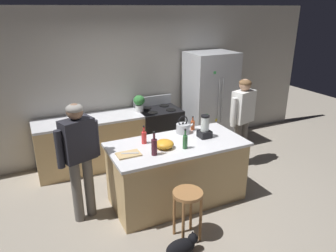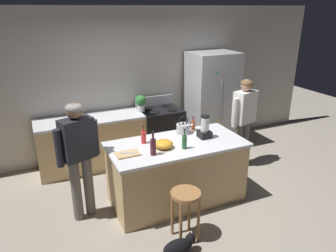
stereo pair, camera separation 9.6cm
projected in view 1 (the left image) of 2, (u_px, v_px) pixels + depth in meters
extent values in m
plane|color=#9E9384|center=(177.00, 199.00, 4.70)|extent=(14.00, 14.00, 0.00)
cube|color=#BCB7AD|center=(130.00, 83.00, 5.87)|extent=(8.00, 0.10, 2.70)
cube|color=tan|center=(177.00, 173.00, 4.55)|extent=(1.85, 0.87, 0.87)
cube|color=silver|center=(177.00, 144.00, 4.39)|extent=(1.91, 0.93, 0.04)
cube|color=tan|center=(96.00, 143.00, 5.53)|extent=(2.00, 0.64, 0.87)
cube|color=silver|center=(94.00, 119.00, 5.37)|extent=(2.00, 0.64, 0.04)
cube|color=#B7BABF|center=(210.00, 101.00, 6.23)|extent=(0.90, 0.70, 1.88)
cylinder|color=#B7BABF|center=(219.00, 101.00, 5.87)|extent=(0.02, 0.02, 0.85)
cylinder|color=#B7BABF|center=(222.00, 101.00, 5.90)|extent=(0.02, 0.02, 0.85)
cube|color=#3FB259|center=(215.00, 73.00, 5.65)|extent=(0.05, 0.01, 0.05)
cube|color=#3FB259|center=(207.00, 115.00, 5.87)|extent=(0.05, 0.01, 0.05)
cube|color=yellow|center=(216.00, 120.00, 6.01)|extent=(0.05, 0.01, 0.05)
cube|color=black|center=(159.00, 132.00, 5.98)|extent=(0.76, 0.64, 0.91)
cube|color=black|center=(166.00, 140.00, 5.72)|extent=(0.60, 0.01, 0.24)
cube|color=#B7BABF|center=(152.00, 101.00, 6.03)|extent=(0.76, 0.06, 0.18)
cylinder|color=black|center=(153.00, 113.00, 5.62)|extent=(0.18, 0.18, 0.01)
cylinder|color=black|center=(171.00, 110.00, 5.76)|extent=(0.18, 0.18, 0.01)
cylinder|color=black|center=(147.00, 108.00, 5.87)|extent=(0.18, 0.18, 0.01)
cylinder|color=black|center=(164.00, 106.00, 6.02)|extent=(0.18, 0.18, 0.01)
cylinder|color=#66605B|center=(77.00, 191.00, 4.10)|extent=(0.16, 0.16, 0.87)
cylinder|color=#66605B|center=(89.00, 186.00, 4.22)|extent=(0.16, 0.16, 0.87)
cube|color=#26262D|center=(78.00, 140.00, 3.91)|extent=(0.45, 0.34, 0.53)
cylinder|color=#26262D|center=(59.00, 149.00, 3.76)|extent=(0.11, 0.11, 0.48)
cylinder|color=#26262D|center=(96.00, 138.00, 4.09)|extent=(0.11, 0.11, 0.48)
sphere|color=#8C664C|center=(75.00, 112.00, 3.78)|extent=(0.25, 0.25, 0.20)
ellipsoid|color=gray|center=(74.00, 109.00, 3.77)|extent=(0.27, 0.27, 0.12)
cylinder|color=#66605B|center=(243.00, 142.00, 5.69)|extent=(0.16, 0.16, 0.81)
cylinder|color=#66605B|center=(237.00, 144.00, 5.58)|extent=(0.16, 0.16, 0.81)
cube|color=white|center=(243.00, 106.00, 5.39)|extent=(0.44, 0.32, 0.55)
cylinder|color=white|center=(252.00, 106.00, 5.56)|extent=(0.11, 0.11, 0.49)
cylinder|color=white|center=(234.00, 112.00, 5.25)|extent=(0.11, 0.11, 0.49)
sphere|color=tan|center=(245.00, 85.00, 5.26)|extent=(0.25, 0.25, 0.20)
ellipsoid|color=brown|center=(245.00, 83.00, 5.25)|extent=(0.26, 0.26, 0.12)
cylinder|color=#9E6B3D|center=(188.00, 193.00, 3.71)|extent=(0.36, 0.36, 0.04)
cylinder|color=#9E6B3D|center=(183.00, 225.00, 3.67)|extent=(0.04, 0.04, 0.61)
cylinder|color=#9E6B3D|center=(201.00, 219.00, 3.77)|extent=(0.04, 0.04, 0.61)
cylinder|color=#9E6B3D|center=(174.00, 214.00, 3.87)|extent=(0.04, 0.04, 0.61)
cylinder|color=#9E6B3D|center=(191.00, 209.00, 3.97)|extent=(0.04, 0.04, 0.61)
ellipsoid|color=black|center=(181.00, 247.00, 3.61)|extent=(0.36, 0.18, 0.20)
sphere|color=black|center=(193.00, 238.00, 3.65)|extent=(0.12, 0.12, 0.12)
cone|color=black|center=(195.00, 236.00, 3.61)|extent=(0.04, 0.04, 0.03)
cone|color=black|center=(193.00, 232.00, 3.66)|extent=(0.04, 0.04, 0.03)
cylinder|color=silver|center=(139.00, 108.00, 5.68)|extent=(0.14, 0.14, 0.12)
ellipsoid|color=#337A38|center=(139.00, 100.00, 5.62)|extent=(0.20, 0.20, 0.18)
cube|color=black|center=(205.00, 134.00, 4.56)|extent=(0.17, 0.17, 0.10)
cylinder|color=silver|center=(205.00, 124.00, 4.50)|extent=(0.12, 0.12, 0.21)
cylinder|color=black|center=(205.00, 116.00, 4.46)|extent=(0.12, 0.12, 0.02)
cylinder|color=#2D6638|center=(185.00, 142.00, 4.18)|extent=(0.07, 0.07, 0.18)
cylinder|color=#2D6638|center=(185.00, 133.00, 4.14)|extent=(0.03, 0.03, 0.08)
cylinder|color=black|center=(185.00, 130.00, 4.12)|extent=(0.03, 0.03, 0.02)
cylinder|color=#471923|center=(154.00, 147.00, 4.00)|extent=(0.08, 0.08, 0.21)
cylinder|color=#471923|center=(154.00, 136.00, 3.94)|extent=(0.03, 0.03, 0.09)
cylinder|color=black|center=(154.00, 132.00, 3.92)|extent=(0.03, 0.03, 0.02)
cylinder|color=red|center=(144.00, 138.00, 4.34)|extent=(0.07, 0.07, 0.17)
cylinder|color=red|center=(144.00, 130.00, 4.30)|extent=(0.03, 0.03, 0.07)
cylinder|color=black|center=(144.00, 127.00, 4.28)|extent=(0.03, 0.03, 0.02)
cylinder|color=#B24C26|center=(193.00, 125.00, 4.83)|extent=(0.06, 0.06, 0.14)
cylinder|color=#B24C26|center=(193.00, 119.00, 4.80)|extent=(0.02, 0.02, 0.06)
cylinder|color=black|center=(193.00, 117.00, 4.78)|extent=(0.03, 0.03, 0.02)
ellipsoid|color=orange|center=(164.00, 144.00, 4.21)|extent=(0.25, 0.25, 0.11)
cylinder|color=#B7BABF|center=(183.00, 128.00, 4.71)|extent=(0.20, 0.20, 0.14)
sphere|color=black|center=(183.00, 123.00, 4.68)|extent=(0.03, 0.03, 0.03)
cylinder|color=#B7BABF|center=(191.00, 126.00, 4.75)|extent=(0.09, 0.03, 0.08)
torus|color=black|center=(183.00, 121.00, 4.67)|extent=(0.16, 0.02, 0.16)
cube|color=tan|center=(129.00, 154.00, 4.02)|extent=(0.30, 0.20, 0.02)
cube|color=#B7BABF|center=(130.00, 153.00, 4.02)|extent=(0.22, 0.11, 0.01)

